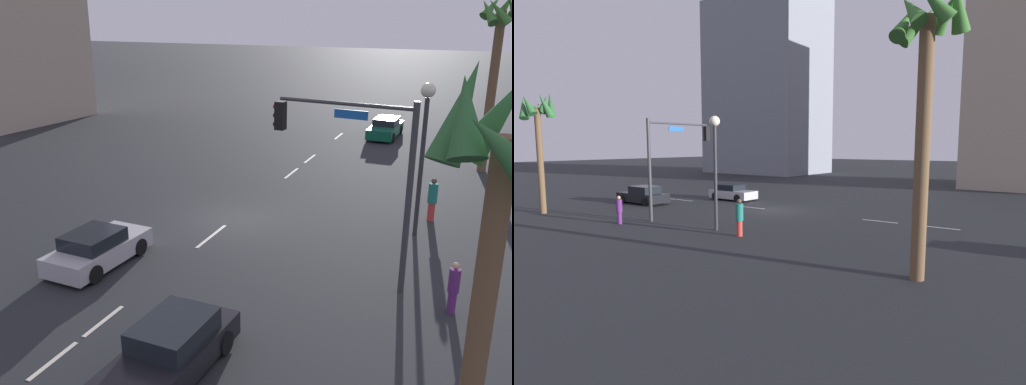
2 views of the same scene
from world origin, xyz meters
The scene contains 16 objects.
ground_plane centered at (0.00, 0.00, 0.00)m, with size 220.00×220.00×0.00m, color #232628.
lane_stripe_0 centered at (-18.00, 0.00, 0.01)m, with size 2.18×0.14×0.01m, color silver.
lane_stripe_1 centered at (-11.16, 0.00, 0.01)m, with size 2.14×0.14×0.01m, color silver.
lane_stripe_2 centered at (-7.75, 0.00, 0.01)m, with size 2.19×0.14×0.01m, color silver.
lane_stripe_3 centered at (2.05, 0.00, 0.01)m, with size 2.54×0.14×0.01m, color silver.
lane_stripe_4 centered at (9.04, 0.00, 0.01)m, with size 1.84×0.14×0.01m, color silver.
lane_stripe_5 centered at (11.16, 0.00, 0.01)m, with size 1.82×0.14×0.01m, color silver.
car_0 centered at (5.93, -2.56, 0.61)m, with size 4.10×2.06×1.31m.
car_1 centered at (-19.16, 3.09, 0.63)m, with size 4.67×1.97×1.34m.
car_2 centered at (10.41, 3.12, 0.64)m, with size 4.54×2.01×1.40m.
traffic_signal centered at (3.58, 6.19, 4.19)m, with size 0.79×4.82×6.19m.
streetlamp centered at (-1.30, 7.56, 4.29)m, with size 0.56×0.56×6.12m.
pedestrian_0 centered at (4.58, 9.40, 0.87)m, with size 0.47×0.47×1.66m.
pedestrian_1 centered at (-3.23, 7.96, 1.00)m, with size 0.49×0.49×1.91m.
palm_tree_0 centered at (12.04, 10.01, 6.14)m, with size 2.11×2.41×8.15m.
palm_tree_1 centered at (-12.41, 9.74, 6.90)m, with size 2.49×2.51×9.76m.
Camera 1 is at (20.68, 9.74, 8.79)m, focal length 39.34 mm.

